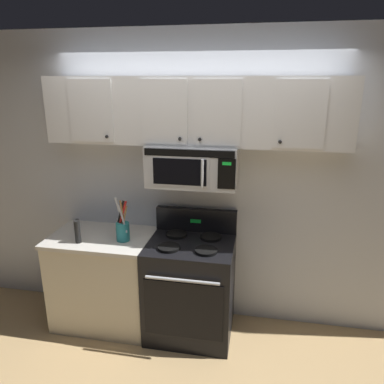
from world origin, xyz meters
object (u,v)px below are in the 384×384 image
Objects in this scene: utensil_crock_teal at (123,229)px; salt_shaker at (118,224)px; stove_range at (191,286)px; spice_jar at (78,225)px; pepper_mill at (78,232)px; over_range_microwave at (193,165)px.

utensil_crock_teal is 0.30m from salt_shaker.
salt_shaker is at bearing 164.83° from stove_range.
spice_jar is at bearing -160.83° from salt_shaker.
salt_shaker is (-0.14, 0.25, -0.07)m from utensil_crock_teal.
pepper_mill is 1.81× the size of spice_jar.
pepper_mill reaches higher than salt_shaker.
spice_jar is (-0.13, 0.25, -0.05)m from pepper_mill.
stove_range is at bearing -89.86° from over_range_microwave.
salt_shaker is 0.38m from spice_jar.
spice_jar is at bearing 118.13° from pepper_mill.
salt_shaker is 0.44m from pepper_mill.
over_range_microwave is at bearing 90.14° from stove_range.
pepper_mill is at bearing -121.06° from salt_shaker.
utensil_crock_teal is 4.30× the size of salt_shaker.
over_range_microwave reaches higher than salt_shaker.
utensil_crock_teal is at bearing 17.97° from pepper_mill.
salt_shaker is at bearing 19.17° from spice_jar.
stove_range is 1.21m from spice_jar.
pepper_mill is (-0.23, -0.37, 0.06)m from salt_shaker.
over_range_microwave is 8.19× the size of salt_shaker.
utensil_crock_teal is at bearing -14.46° from spice_jar.
over_range_microwave is at bearing -6.57° from salt_shaker.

